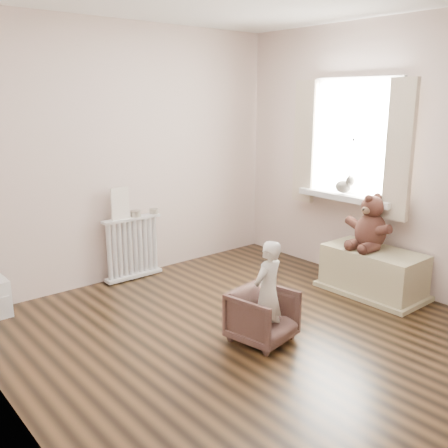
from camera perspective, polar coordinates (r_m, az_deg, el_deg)
floor at (r=4.19m, az=2.44°, el=-12.19°), size 3.60×3.60×0.01m
back_wall at (r=5.25m, az=-10.89°, el=7.85°), size 3.60×0.02×2.60m
right_wall at (r=5.17m, az=17.63°, el=7.35°), size 0.02×3.60×2.60m
window at (r=5.29m, az=14.76°, el=9.32°), size 0.03×0.90×1.10m
window_sill at (r=5.30m, az=13.80°, el=3.04°), size 0.22×1.10×0.06m
curtain_left at (r=4.89m, az=19.42°, el=7.91°), size 0.06×0.26×1.30m
curtain_right at (r=5.56m, az=9.22°, el=9.20°), size 0.06×0.26×1.30m
radiator at (r=5.29m, az=-10.42°, el=-2.15°), size 0.63×0.12×0.67m
paper_doll at (r=5.13m, az=-11.80°, el=2.32°), size 0.20×0.02×0.33m
tin_a at (r=5.24m, az=-10.07°, el=1.18°), size 0.11×0.11×0.06m
tin_b at (r=5.35m, az=-8.03°, el=1.46°), size 0.09×0.09×0.05m
armchair at (r=3.97m, az=4.43°, el=-10.47°), size 0.52×0.53×0.41m
child at (r=3.85m, az=5.01°, el=-7.75°), size 0.33×0.24×0.81m
toy_bench at (r=5.09m, az=16.65°, el=-5.44°), size 0.49×0.93×0.44m
teddy_bear at (r=5.00m, az=16.46°, el=-0.16°), size 0.45×0.35×0.53m
plush_cat at (r=5.28m, az=13.53°, el=4.47°), size 0.17×0.25×0.20m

